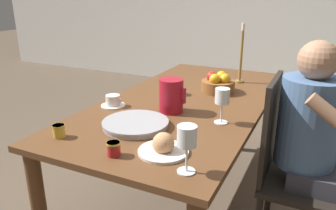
{
  "coord_description": "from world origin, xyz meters",
  "views": [
    {
      "loc": [
        0.71,
        -1.76,
        1.39
      ],
      "look_at": [
        0.0,
        -0.28,
        0.81
      ],
      "focal_mm": 35.0,
      "sensor_mm": 36.0,
      "label": 1
    }
  ],
  "objects_px": {
    "bread_plate": "(163,147)",
    "candlestick_tall": "(241,59)",
    "jam_jar_red": "(59,130)",
    "teacup_across": "(175,90)",
    "serving_tray": "(136,124)",
    "person_seated": "(314,137)",
    "jam_jar_amber": "(114,148)",
    "chair_person_side": "(289,168)",
    "wine_glass_juice": "(187,139)",
    "wine_glass_water": "(222,98)",
    "red_pitcher": "(171,95)",
    "fruit_bowl": "(218,84)",
    "teacup_near_person": "(113,101)"
  },
  "relations": [
    {
      "from": "wine_glass_water",
      "to": "red_pitcher",
      "type": "bearing_deg",
      "value": 172.63
    },
    {
      "from": "chair_person_side",
      "to": "person_seated",
      "type": "relative_size",
      "value": 0.83
    },
    {
      "from": "person_seated",
      "to": "bread_plate",
      "type": "height_order",
      "value": "person_seated"
    },
    {
      "from": "wine_glass_water",
      "to": "jam_jar_amber",
      "type": "relative_size",
      "value": 3.08
    },
    {
      "from": "jam_jar_amber",
      "to": "teacup_near_person",
      "type": "bearing_deg",
      "value": 124.95
    },
    {
      "from": "wine_glass_juice",
      "to": "candlestick_tall",
      "type": "bearing_deg",
      "value": 95.79
    },
    {
      "from": "person_seated",
      "to": "wine_glass_juice",
      "type": "relative_size",
      "value": 6.46
    },
    {
      "from": "red_pitcher",
      "to": "jam_jar_red",
      "type": "distance_m",
      "value": 0.61
    },
    {
      "from": "jam_jar_amber",
      "to": "candlestick_tall",
      "type": "height_order",
      "value": "candlestick_tall"
    },
    {
      "from": "candlestick_tall",
      "to": "teacup_near_person",
      "type": "bearing_deg",
      "value": -122.36
    },
    {
      "from": "wine_glass_juice",
      "to": "fruit_bowl",
      "type": "distance_m",
      "value": 1.04
    },
    {
      "from": "person_seated",
      "to": "teacup_across",
      "type": "xyz_separation_m",
      "value": [
        -0.83,
        0.15,
        0.1
      ]
    },
    {
      "from": "red_pitcher",
      "to": "teacup_across",
      "type": "xyz_separation_m",
      "value": [
        -0.11,
        0.3,
        -0.06
      ]
    },
    {
      "from": "chair_person_side",
      "to": "serving_tray",
      "type": "bearing_deg",
      "value": -60.6
    },
    {
      "from": "chair_person_side",
      "to": "teacup_across",
      "type": "bearing_deg",
      "value": -103.2
    },
    {
      "from": "chair_person_side",
      "to": "serving_tray",
      "type": "xyz_separation_m",
      "value": [
        -0.69,
        -0.39,
        0.27
      ]
    },
    {
      "from": "wine_glass_water",
      "to": "candlestick_tall",
      "type": "bearing_deg",
      "value": 97.65
    },
    {
      "from": "candlestick_tall",
      "to": "jam_jar_amber",
      "type": "bearing_deg",
      "value": -97.66
    },
    {
      "from": "person_seated",
      "to": "wine_glass_water",
      "type": "bearing_deg",
      "value": -66.22
    },
    {
      "from": "bread_plate",
      "to": "jam_jar_red",
      "type": "xyz_separation_m",
      "value": [
        -0.49,
        -0.07,
        0.01
      ]
    },
    {
      "from": "teacup_across",
      "to": "serving_tray",
      "type": "xyz_separation_m",
      "value": [
        0.04,
        -0.56,
        -0.01
      ]
    },
    {
      "from": "wine_glass_juice",
      "to": "teacup_near_person",
      "type": "relative_size",
      "value": 1.3
    },
    {
      "from": "jam_jar_red",
      "to": "candlestick_tall",
      "type": "relative_size",
      "value": 0.14
    },
    {
      "from": "wine_glass_water",
      "to": "teacup_across",
      "type": "bearing_deg",
      "value": 140.27
    },
    {
      "from": "jam_jar_amber",
      "to": "fruit_bowl",
      "type": "distance_m",
      "value": 1.03
    },
    {
      "from": "fruit_bowl",
      "to": "serving_tray",
      "type": "bearing_deg",
      "value": -103.87
    },
    {
      "from": "wine_glass_water",
      "to": "jam_jar_red",
      "type": "distance_m",
      "value": 0.78
    },
    {
      "from": "bread_plate",
      "to": "candlestick_tall",
      "type": "distance_m",
      "value": 1.22
    },
    {
      "from": "red_pitcher",
      "to": "serving_tray",
      "type": "xyz_separation_m",
      "value": [
        -0.06,
        -0.27,
        -0.08
      ]
    },
    {
      "from": "chair_person_side",
      "to": "wine_glass_juice",
      "type": "distance_m",
      "value": 0.84
    },
    {
      "from": "bread_plate",
      "to": "candlestick_tall",
      "type": "relative_size",
      "value": 0.5
    },
    {
      "from": "person_seated",
      "to": "red_pitcher",
      "type": "relative_size",
      "value": 6.37
    },
    {
      "from": "teacup_across",
      "to": "candlestick_tall",
      "type": "xyz_separation_m",
      "value": [
        0.3,
        0.47,
        0.14
      ]
    },
    {
      "from": "jam_jar_red",
      "to": "wine_glass_juice",
      "type": "bearing_deg",
      "value": -2.83
    },
    {
      "from": "serving_tray",
      "to": "jam_jar_amber",
      "type": "xyz_separation_m",
      "value": [
        0.07,
        -0.29,
        0.02
      ]
    },
    {
      "from": "candlestick_tall",
      "to": "serving_tray",
      "type": "bearing_deg",
      "value": -103.7
    },
    {
      "from": "red_pitcher",
      "to": "bread_plate",
      "type": "height_order",
      "value": "red_pitcher"
    },
    {
      "from": "red_pitcher",
      "to": "jam_jar_amber",
      "type": "xyz_separation_m",
      "value": [
        0.01,
        -0.56,
        -0.06
      ]
    },
    {
      "from": "person_seated",
      "to": "fruit_bowl",
      "type": "height_order",
      "value": "person_seated"
    },
    {
      "from": "teacup_across",
      "to": "serving_tray",
      "type": "relative_size",
      "value": 0.43
    },
    {
      "from": "serving_tray",
      "to": "candlestick_tall",
      "type": "bearing_deg",
      "value": 76.3
    },
    {
      "from": "teacup_near_person",
      "to": "serving_tray",
      "type": "xyz_separation_m",
      "value": [
        0.27,
        -0.2,
        -0.01
      ]
    },
    {
      "from": "bread_plate",
      "to": "wine_glass_water",
      "type": "bearing_deg",
      "value": 74.15
    },
    {
      "from": "red_pitcher",
      "to": "bread_plate",
      "type": "bearing_deg",
      "value": -68.25
    },
    {
      "from": "teacup_near_person",
      "to": "wine_glass_juice",
      "type": "bearing_deg",
      "value": -36.54
    },
    {
      "from": "teacup_near_person",
      "to": "candlestick_tall",
      "type": "xyz_separation_m",
      "value": [
        0.52,
        0.82,
        0.14
      ]
    },
    {
      "from": "person_seated",
      "to": "serving_tray",
      "type": "relative_size",
      "value": 3.63
    },
    {
      "from": "chair_person_side",
      "to": "teacup_near_person",
      "type": "distance_m",
      "value": 1.02
    },
    {
      "from": "teacup_across",
      "to": "candlestick_tall",
      "type": "distance_m",
      "value": 0.57
    },
    {
      "from": "chair_person_side",
      "to": "candlestick_tall",
      "type": "height_order",
      "value": "candlestick_tall"
    }
  ]
}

